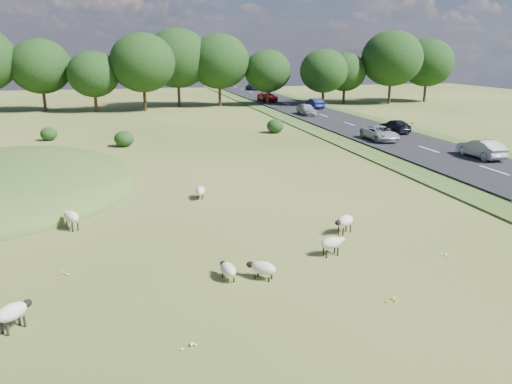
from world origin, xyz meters
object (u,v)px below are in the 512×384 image
sheep_0 (228,269)px  car_7 (307,109)px  sheep_2 (13,312)px  sheep_5 (332,243)px  car_2 (253,86)px  car_5 (315,103)px  car_4 (481,149)px  sheep_4 (345,221)px  car_3 (380,133)px  sheep_1 (262,268)px  car_1 (395,126)px  car_6 (268,97)px  sheep_3 (71,217)px  marker_post (512,195)px  sheep_6 (200,191)px

sheep_0 → car_7: size_ratio=0.27×
sheep_2 → sheep_5: sheep_2 is taller
sheep_2 → sheep_5: size_ratio=0.96×
car_2 → car_5: bearing=90.0°
car_4 → car_5: 36.39m
sheep_4 → car_3: (13.00, 21.55, 0.29)m
sheep_1 → car_1: size_ratio=0.27×
sheep_2 → car_6: (26.08, 66.12, 0.39)m
sheep_0 → car_2: size_ratio=0.22×
sheep_0 → car_1: 37.01m
car_5 → car_2: bearing=-90.0°
sheep_0 → car_2: bearing=-25.7°
car_3 → car_7: size_ratio=1.10×
car_7 → car_2: bearing=85.2°
car_5 → car_4: bearing=90.0°
sheep_4 → car_7: size_ratio=0.29×
car_4 → car_7: (-3.80, 29.27, 0.01)m
sheep_0 → car_6: bearing=-28.1°
sheep_2 → car_3: (26.08, 26.88, 0.29)m
sheep_1 → sheep_2: sheep_2 is taller
sheep_0 → sheep_2: bearing=93.5°
sheep_3 → car_7: car_7 is taller
car_4 → car_7: size_ratio=1.02×
sheep_5 → marker_post: bearing=7.5°
sheep_0 → sheep_6: (0.48, 10.81, 0.05)m
car_3 → car_6: size_ratio=0.87×
car_4 → sheep_0: bearing=34.7°
car_2 → car_4: (0.00, -74.68, -0.05)m
sheep_1 → sheep_3: 10.44m
sheep_0 → car_6: size_ratio=0.22×
sheep_0 → sheep_6: size_ratio=0.90×
sheep_3 → sheep_6: bearing=-90.3°
sheep_6 → car_7: car_7 is taller
sheep_0 → car_4: size_ratio=0.27×
sheep_3 → car_6: (25.30, 57.17, 0.36)m
marker_post → sheep_2: marker_post is taller
sheep_3 → sheep_5: size_ratio=1.09×
car_2 → car_6: 26.55m
sheep_0 → car_6: (19.16, 64.27, 0.59)m
car_3 → car_1: bearing=46.5°
sheep_1 → sheep_6: 11.10m
marker_post → sheep_1: size_ratio=1.04×
sheep_2 → car_1: size_ratio=0.26×
sheep_4 → car_7: 43.65m
sheep_1 → car_3: size_ratio=0.25×
sheep_6 → car_1: 28.93m
sheep_3 → car_1: size_ratio=0.30×
sheep_1 → car_1: (21.70, 29.29, 0.44)m
car_1 → car_7: (-3.80, 16.11, 0.10)m
marker_post → sheep_1: 16.53m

